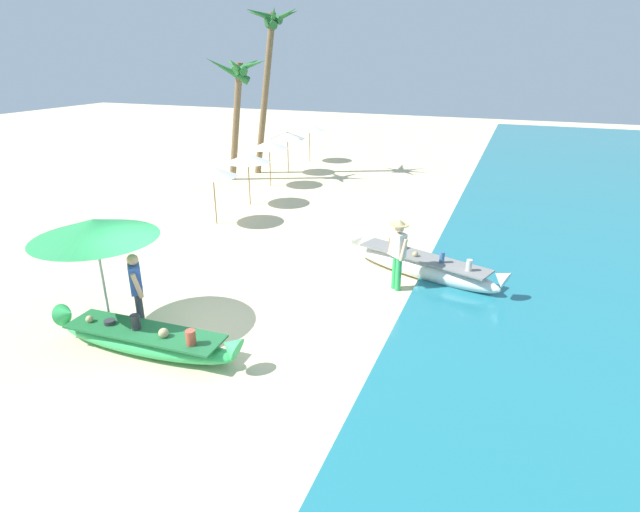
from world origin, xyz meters
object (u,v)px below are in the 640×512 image
object	(u,v)px
boat_green_foreground	(146,339)
person_tourist_customer	(137,289)
palm_tree_leaning_seaward	(238,83)
boat_white_midground	(422,266)
person_vendor_hatted	(398,250)
patio_umbrella_large	(94,229)
palm_tree_tall_inland	(270,41)

from	to	relation	value
boat_green_foreground	person_tourist_customer	xyz separation A→B (m)	(-0.54, 0.54, 0.71)
person_tourist_customer	palm_tree_leaning_seaward	distance (m)	13.64
boat_white_midground	person_tourist_customer	world-z (taller)	person_tourist_customer
boat_white_midground	palm_tree_leaning_seaward	size ratio (longest dim) A/B	0.81
boat_green_foreground	person_vendor_hatted	world-z (taller)	person_vendor_hatted
boat_white_midground	palm_tree_leaning_seaward	xyz separation A→B (m)	(-9.45, 7.62, 3.82)
boat_green_foreground	palm_tree_leaning_seaward	bearing A→B (deg)	112.08
boat_green_foreground	palm_tree_leaning_seaward	distance (m)	14.49
person_vendor_hatted	person_tourist_customer	world-z (taller)	person_vendor_hatted
patio_umbrella_large	palm_tree_tall_inland	world-z (taller)	palm_tree_tall_inland
patio_umbrella_large	palm_tree_leaning_seaward	distance (m)	13.23
patio_umbrella_large	palm_tree_tall_inland	size ratio (longest dim) A/B	0.33
boat_green_foreground	palm_tree_tall_inland	world-z (taller)	palm_tree_tall_inland
person_vendor_hatted	palm_tree_leaning_seaward	xyz separation A→B (m)	(-9.01, 8.51, 3.12)
person_vendor_hatted	palm_tree_tall_inland	world-z (taller)	palm_tree_tall_inland
boat_green_foreground	boat_white_midground	xyz separation A→B (m)	(4.20, 5.32, 0.06)
person_tourist_customer	boat_green_foreground	bearing A→B (deg)	-45.20
person_tourist_customer	palm_tree_leaning_seaward	xyz separation A→B (m)	(-4.71, 12.40, 3.17)
boat_green_foreground	palm_tree_tall_inland	size ratio (longest dim) A/B	0.57
person_tourist_customer	palm_tree_tall_inland	bearing A→B (deg)	105.80
boat_white_midground	palm_tree_tall_inland	xyz separation A→B (m)	(-8.72, 9.31, 5.44)
person_tourist_customer	palm_tree_tall_inland	world-z (taller)	palm_tree_tall_inland
boat_green_foreground	palm_tree_leaning_seaward	size ratio (longest dim) A/B	0.77
patio_umbrella_large	palm_tree_tall_inland	xyz separation A→B (m)	(-3.22, 14.16, 3.61)
boat_green_foreground	person_vendor_hatted	distance (m)	5.86
palm_tree_tall_inland	person_vendor_hatted	bearing A→B (deg)	-50.93
patio_umbrella_large	palm_tree_leaning_seaward	xyz separation A→B (m)	(-3.95, 12.47, 2.00)
person_tourist_customer	patio_umbrella_large	distance (m)	1.40
patio_umbrella_large	boat_white_midground	bearing A→B (deg)	41.39
person_vendor_hatted	boat_green_foreground	bearing A→B (deg)	-130.30
person_tourist_customer	palm_tree_tall_inland	distance (m)	15.40
palm_tree_tall_inland	boat_green_foreground	bearing A→B (deg)	-72.82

